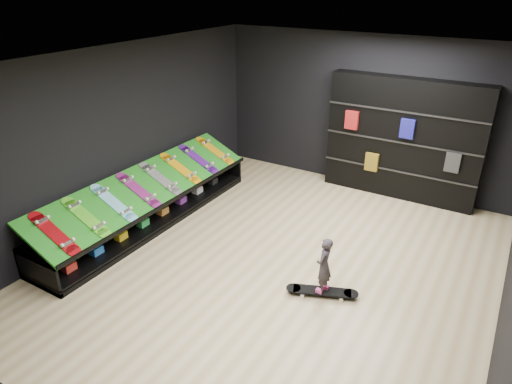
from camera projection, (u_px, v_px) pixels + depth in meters
The scene contains 18 objects.
floor at pixel (277, 263), 6.92m from camera, with size 6.00×7.00×0.01m, color #CAB588.
ceiling at pixel (282, 61), 5.62m from camera, with size 6.00×7.00×0.01m, color white.
wall_back at pixel (364, 113), 8.98m from camera, with size 6.00×0.02×3.00m, color black.
wall_front at pixel (68, 324), 3.57m from camera, with size 6.00×0.02×3.00m, color black.
wall_left at pixel (123, 137), 7.66m from camera, with size 0.02×7.00×3.00m, color black.
display_rack at pixel (150, 209), 8.00m from camera, with size 0.90×4.50×0.50m, color black, non-canonical shape.
turf_ramp at pixel (150, 186), 7.77m from camera, with size 1.00×4.50×0.04m, color #146B10.
back_shelving at pixel (403, 140), 8.59m from camera, with size 2.88×0.34×2.30m, color black.
floor_skateboard at pixel (322, 293), 6.21m from camera, with size 0.98×0.22×0.09m, color black, non-canonical shape.
child at pixel (323, 275), 6.09m from camera, with size 0.18×0.13×0.49m, color black.
display_board_0 at pixel (54, 233), 6.29m from camera, with size 0.98×0.22×0.09m, color red, non-canonical shape.
display_board_1 at pixel (86, 217), 6.71m from camera, with size 0.98×0.22×0.09m, color green, non-canonical shape.
display_board_2 at pixel (114, 203), 7.13m from camera, with size 0.98×0.22×0.09m, color #0CB2E5, non-canonical shape.
display_board_3 at pixel (139, 190), 7.55m from camera, with size 0.98×0.22×0.09m, color #2626BF, non-canonical shape.
display_board_4 at pixel (161, 179), 7.97m from camera, with size 0.98×0.22×0.09m, color black, non-canonical shape.
display_board_5 at pixel (181, 168), 8.39m from camera, with size 0.98×0.22×0.09m, color yellow, non-canonical shape.
display_board_6 at pixel (199, 159), 8.80m from camera, with size 0.98×0.22×0.09m, color purple, non-canonical shape.
display_board_7 at pixel (215, 151), 9.22m from camera, with size 0.98×0.22×0.09m, color orange, non-canonical shape.
Camera 1 is at (2.69, -5.12, 3.97)m, focal length 32.00 mm.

